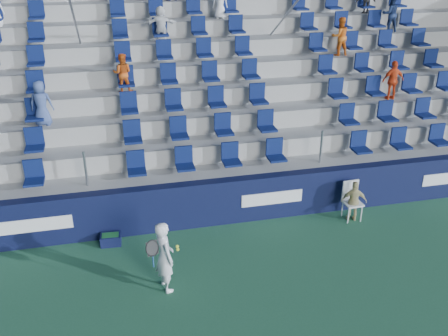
% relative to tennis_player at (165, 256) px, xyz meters
% --- Properties ---
extents(ground, '(70.00, 70.00, 0.00)m').
position_rel_tennis_player_xyz_m(ground, '(1.49, -0.85, -0.79)').
color(ground, '#2A6241').
rests_on(ground, ground).
extents(sponsor_wall, '(24.00, 0.32, 1.20)m').
position_rel_tennis_player_xyz_m(sponsor_wall, '(1.49, 2.30, -0.19)').
color(sponsor_wall, '#0E1233').
rests_on(sponsor_wall, ground).
extents(grandstand, '(24.00, 8.17, 6.63)m').
position_rel_tennis_player_xyz_m(grandstand, '(1.49, 7.39, 1.34)').
color(grandstand, '#969691').
rests_on(grandstand, ground).
extents(tennis_player, '(0.69, 0.67, 1.58)m').
position_rel_tennis_player_xyz_m(tennis_player, '(0.00, 0.00, 0.00)').
color(tennis_player, white).
rests_on(tennis_player, ground).
extents(line_judge_chair, '(0.47, 0.48, 1.01)m').
position_rel_tennis_player_xyz_m(line_judge_chair, '(5.01, 1.80, -0.22)').
color(line_judge_chair, white).
rests_on(line_judge_chair, ground).
extents(line_judge, '(0.69, 0.45, 1.10)m').
position_rel_tennis_player_xyz_m(line_judge, '(5.01, 1.65, -0.25)').
color(line_judge, tan).
rests_on(line_judge, ground).
extents(ball_bin, '(0.50, 0.34, 0.27)m').
position_rel_tennis_player_xyz_m(ball_bin, '(-1.09, 1.90, -0.65)').
color(ball_bin, '#0F1337').
rests_on(ball_bin, ground).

